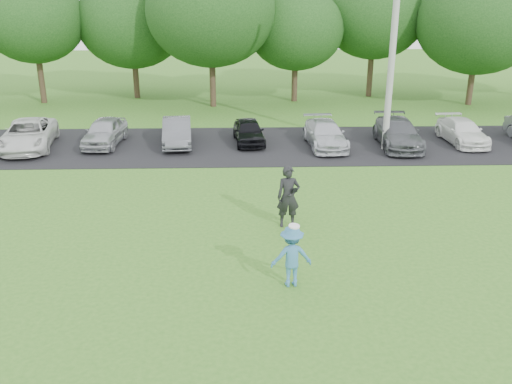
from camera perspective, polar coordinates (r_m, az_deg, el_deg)
ground at (r=14.32m, az=0.44°, el=-9.87°), size 100.00×100.00×0.00m
parking_lot at (r=26.34m, az=-0.65°, el=4.70°), size 32.00×6.50×0.03m
utility_pole at (r=25.47m, az=13.61°, el=14.87°), size 0.28×0.28×9.86m
frisbee_player at (r=14.23m, az=3.57°, el=-6.44°), size 1.10×0.77×1.78m
camera_bystander at (r=17.49m, az=3.25°, el=-0.47°), size 0.73×0.49×1.94m
parked_cars at (r=26.08m, az=-3.73°, el=5.89°), size 28.62×4.78×1.26m
tree_row at (r=35.21m, az=1.55°, el=16.84°), size 42.39×9.85×8.64m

